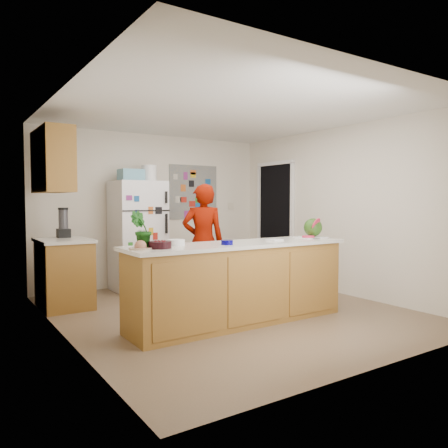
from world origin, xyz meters
TOP-DOWN VIEW (x-y plane):
  - floor at (0.00, 0.00)m, footprint 4.00×4.50m
  - wall_back at (0.00, 2.26)m, footprint 4.00×0.02m
  - wall_left at (-2.01, 0.00)m, footprint 0.02×4.50m
  - wall_right at (2.01, 0.00)m, footprint 0.02×4.50m
  - ceiling at (0.00, 0.00)m, footprint 4.00×4.50m
  - doorway at (1.99, 1.45)m, footprint 0.03×0.85m
  - peninsula_base at (-0.20, -0.50)m, footprint 2.60×0.62m
  - peninsula_top at (-0.20, -0.50)m, footprint 2.68×0.70m
  - side_counter_base at (-1.69, 1.35)m, footprint 0.60×0.80m
  - side_counter_top at (-1.69, 1.35)m, footprint 0.64×0.84m
  - upper_cabinets at (-1.82, 1.30)m, footprint 0.35×1.00m
  - refrigerator at (-0.45, 1.88)m, footprint 0.75×0.70m
  - fridge_top_bin at (-0.55, 1.88)m, footprint 0.35×0.28m
  - photo_collage at (0.75, 2.24)m, footprint 0.95×0.01m
  - person at (0.10, 0.81)m, footprint 0.70×0.60m
  - blender_appliance at (-1.64, 1.56)m, footprint 0.12×0.12m
  - cutting_board at (0.95, -0.47)m, footprint 0.37×0.28m
  - watermelon at (1.01, -0.45)m, footprint 0.24×0.24m
  - watermelon_slice at (0.86, -0.52)m, footprint 0.16×0.16m
  - cherry_bowl at (-1.20, -0.55)m, footprint 0.28×0.28m
  - white_bowl at (-0.92, -0.35)m, footprint 0.21×0.21m
  - cobalt_bowl at (-0.44, -0.62)m, footprint 0.16×0.16m
  - plate at (-1.40, -0.52)m, footprint 0.25×0.25m
  - paper_towel at (0.29, -0.54)m, footprint 0.18×0.17m
  - keys at (0.87, -0.65)m, footprint 0.09×0.04m
  - potted_plant at (-1.36, -0.45)m, footprint 0.25×0.22m

SIDE VIEW (x-z plane):
  - floor at x=0.00m, z-range -0.02..0.00m
  - side_counter_base at x=-1.69m, z-range 0.00..0.86m
  - peninsula_base at x=-0.20m, z-range 0.00..0.88m
  - person at x=0.10m, z-range 0.00..1.63m
  - refrigerator at x=-0.45m, z-range 0.00..1.70m
  - side_counter_top at x=-1.69m, z-range 0.86..0.90m
  - peninsula_top at x=-0.20m, z-range 0.88..0.92m
  - cutting_board at x=0.95m, z-range 0.92..0.93m
  - keys at x=0.87m, z-range 0.92..0.93m
  - plate at x=-1.40m, z-range 0.92..0.94m
  - paper_towel at x=0.29m, z-range 0.92..0.94m
  - watermelon_slice at x=0.86m, z-range 0.93..0.95m
  - cobalt_bowl at x=-0.44m, z-range 0.92..0.97m
  - white_bowl at x=-0.92m, z-range 0.92..0.98m
  - cherry_bowl at x=-1.20m, z-range 0.92..0.99m
  - doorway at x=1.99m, z-range 0.00..2.04m
  - watermelon at x=1.01m, z-range 0.93..1.17m
  - blender_appliance at x=-1.64m, z-range 0.90..1.28m
  - potted_plant at x=-1.36m, z-range 0.92..1.30m
  - wall_back at x=0.00m, z-range 0.00..2.50m
  - wall_left at x=-2.01m, z-range 0.00..2.50m
  - wall_right at x=2.01m, z-range 0.00..2.50m
  - photo_collage at x=0.75m, z-range 1.08..2.02m
  - fridge_top_bin at x=-0.55m, z-range 1.70..1.88m
  - upper_cabinets at x=-1.82m, z-range 1.50..2.30m
  - ceiling at x=0.00m, z-range 2.50..2.52m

